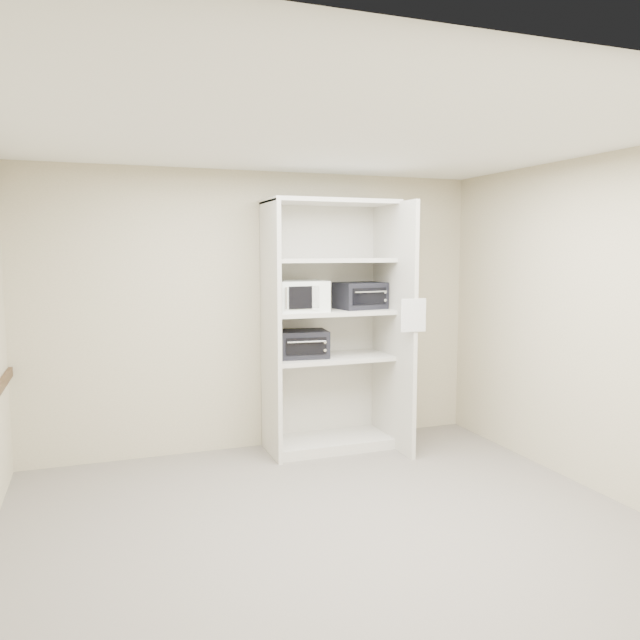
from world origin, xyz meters
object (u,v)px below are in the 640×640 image
object	(u,v)px
toaster_oven_lower	(302,344)
microwave	(300,296)
toaster_oven_upper	(360,296)
shelving_unit	(334,334)

from	to	relation	value
toaster_oven_lower	microwave	bearing A→B (deg)	-127.40
microwave	toaster_oven_lower	size ratio (longest dim) A/B	1.03
toaster_oven_upper	toaster_oven_lower	size ratio (longest dim) A/B	0.97
shelving_unit	toaster_oven_lower	world-z (taller)	shelving_unit
microwave	toaster_oven_lower	world-z (taller)	microwave
shelving_unit	microwave	distance (m)	0.53
microwave	toaster_oven_lower	xyz separation A→B (m)	(0.04, 0.04, -0.46)
toaster_oven_upper	toaster_oven_lower	bearing A→B (deg)	172.59
microwave	toaster_oven_upper	xyz separation A→B (m)	(0.64, 0.04, -0.01)
shelving_unit	toaster_oven_lower	distance (m)	0.33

